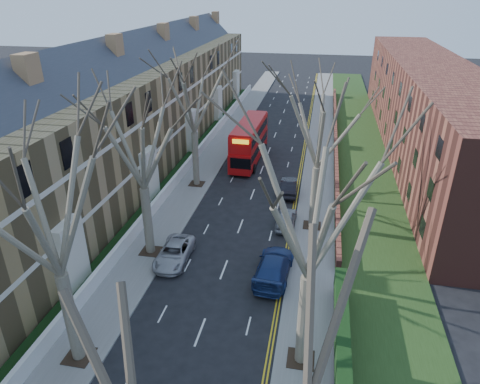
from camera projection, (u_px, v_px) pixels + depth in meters
The scene contains 16 objects.
pavement_left at pixel (220, 147), 51.61m from camera, with size 3.00×102.00×0.12m, color slate.
pavement_right at pixel (320, 153), 49.55m from camera, with size 3.00×102.00×0.12m, color slate.
terrace_left at pixel (127, 117), 43.47m from camera, with size 9.70×78.00×13.60m.
flats_right at pixel (426, 108), 48.98m from camera, with size 13.97×54.00×10.00m.
front_wall_left at pixel (187, 166), 44.58m from camera, with size 0.30×78.00×1.00m.
grass_verge_right at pixel (360, 155), 48.74m from camera, with size 6.00×102.00×0.06m.
tree_left_mid at pixel (43, 195), 18.26m from camera, with size 10.50×10.50×14.71m.
tree_left_far at pixel (138, 131), 27.23m from camera, with size 10.15×10.15×14.22m.
tree_left_dist at pixel (192, 87), 37.70m from camera, with size 10.50×10.50×14.71m.
tree_right_mid at pixel (314, 197), 18.07m from camera, with size 10.50×10.50×14.71m.
tree_right_far at pixel (321, 115), 30.58m from camera, with size 10.15×10.15×14.22m.
double_decker_bus at pixel (249, 143), 46.78m from camera, with size 2.87×10.35×4.32m.
car_left_far at pixel (174, 253), 30.10m from camera, with size 2.11×4.57×1.27m, color #A7A7AD.
car_right_near at pixel (274, 267), 28.37m from camera, with size 2.19×5.39×1.56m, color navy.
car_right_mid at pixel (286, 219), 34.51m from camera, with size 1.54×3.82×1.30m, color gray.
car_right_far at pixel (289, 187), 39.87m from camera, with size 1.48×4.24×1.40m, color black.
Camera 1 is at (5.69, -8.48, 17.60)m, focal length 32.00 mm.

